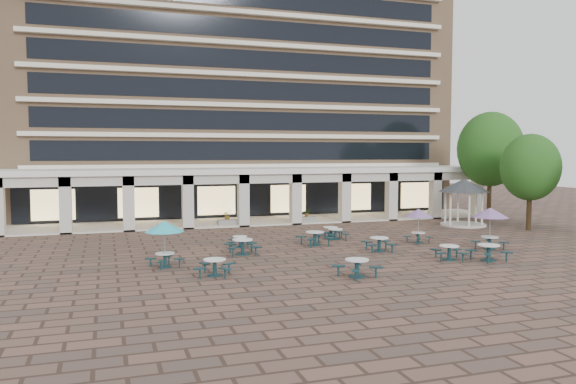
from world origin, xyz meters
name	(u,v)px	position (x,y,z in m)	size (l,w,h in m)	color
ground	(331,252)	(0.00, 0.00, 0.00)	(120.00, 120.00, 0.00)	brown
apartment_building	(233,82)	(0.00, 25.47, 12.60)	(40.00, 15.50, 25.20)	tan
retail_arcade	(262,185)	(0.00, 14.80, 3.00)	(42.00, 6.60, 4.40)	white
picnic_table_1	(215,266)	(-7.42, -4.08, 0.46)	(2.10, 2.10, 0.78)	#112D35
picnic_table_2	(489,251)	(6.87, -4.93, 0.51)	(2.01, 2.01, 0.85)	#112D35
picnic_table_3	(449,251)	(5.05, -4.09, 0.46)	(2.04, 2.04, 0.76)	#112D35
picnic_table_4	(164,228)	(-9.38, -1.37, 1.92)	(1.96, 1.96, 2.26)	#112D35
picnic_table_5	(357,266)	(-1.32, -6.34, 0.49)	(2.16, 2.16, 0.82)	#112D35
picnic_table_6	(418,214)	(6.48, 1.36, 1.79)	(1.83, 1.83, 2.11)	#112D35
picnic_table_7	(379,243)	(2.75, -0.60, 0.48)	(2.00, 2.00, 0.80)	#112D35
picnic_table_8	(243,245)	(-4.94, 0.80, 0.51)	(2.02, 2.02, 0.85)	#112D35
picnic_table_9	(240,240)	(-4.52, 3.26, 0.39)	(1.71, 1.71, 0.66)	#112D35
picnic_table_10	(335,233)	(2.03, 4.12, 0.42)	(1.60, 1.60, 0.70)	#112D35
picnic_table_11	(490,214)	(9.17, -2.05, 2.06)	(2.10, 2.10, 2.42)	#112D35
picnic_table_12	(315,237)	(-0.02, 2.46, 0.50)	(2.06, 2.06, 0.84)	#112D35
picnic_table_13	(330,231)	(2.05, 5.02, 0.43)	(1.86, 1.86, 0.72)	#112D35
gazebo	(464,191)	(14.17, 7.54, 2.71)	(3.86, 3.86, 3.59)	beige
tree_east_a	(530,167)	(17.16, 3.88, 4.57)	(4.21, 4.21, 7.01)	#3F2E19
tree_east_c	(490,149)	(18.68, 10.32, 5.93)	(5.44, 5.44, 9.07)	#3F2E19
planter_left	(227,220)	(-3.24, 12.90, 0.50)	(1.50, 0.69, 1.25)	gray
planter_right	(307,218)	(3.25, 12.90, 0.42)	(1.50, 0.68, 1.14)	gray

